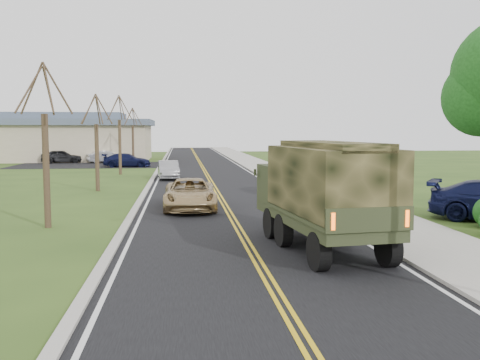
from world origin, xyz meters
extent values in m
plane|color=#2C4517|center=(0.00, 0.00, 0.00)|extent=(160.00, 160.00, 0.00)
cube|color=black|center=(0.00, 40.00, 0.01)|extent=(8.00, 120.00, 0.01)
cube|color=#9E998E|center=(4.15, 40.00, 0.06)|extent=(0.30, 120.00, 0.12)
cube|color=#9E998E|center=(5.90, 40.00, 0.05)|extent=(3.20, 120.00, 0.10)
cube|color=#9E998E|center=(-4.15, 40.00, 0.05)|extent=(0.30, 120.00, 0.10)
cylinder|color=#38281C|center=(-7.00, 10.00, 2.10)|extent=(0.24, 0.24, 4.20)
cylinder|color=#38281C|center=(-6.52, 10.13, 5.13)|extent=(1.01, 0.33, 1.90)
cylinder|color=#38281C|center=(-6.97, 10.62, 5.05)|extent=(0.13, 1.29, 1.74)
cylinder|color=#38281C|center=(-7.46, 10.18, 5.13)|extent=(0.98, 0.43, 1.90)
cylinder|color=#38281C|center=(-7.39, 9.52, 5.05)|extent=(0.79, 1.05, 1.77)
cylinder|color=#38281C|center=(-6.73, 9.59, 5.13)|extent=(0.58, 0.90, 1.90)
cylinder|color=#38281C|center=(-7.00, 22.00, 1.98)|extent=(0.24, 0.24, 3.96)
cylinder|color=#38281C|center=(-6.55, 22.12, 4.83)|extent=(0.96, 0.32, 1.79)
cylinder|color=#38281C|center=(-6.97, 22.58, 4.76)|extent=(0.12, 1.22, 1.65)
cylinder|color=#38281C|center=(-7.43, 22.17, 4.83)|extent=(0.93, 0.41, 1.79)
cylinder|color=#38281C|center=(-7.37, 21.55, 4.76)|extent=(0.75, 0.99, 1.67)
cylinder|color=#38281C|center=(-6.75, 21.61, 4.83)|extent=(0.55, 0.85, 1.80)
cylinder|color=#38281C|center=(-7.00, 34.00, 2.22)|extent=(0.24, 0.24, 4.44)
cylinder|color=#38281C|center=(-6.50, 34.13, 5.42)|extent=(1.07, 0.35, 2.00)
cylinder|color=#38281C|center=(-6.97, 34.65, 5.34)|extent=(0.13, 1.36, 1.84)
cylinder|color=#38281C|center=(-7.49, 34.19, 5.42)|extent=(1.03, 0.46, 2.00)
cylinder|color=#38281C|center=(-7.41, 33.49, 5.34)|extent=(0.83, 1.10, 1.87)
cylinder|color=#38281C|center=(-6.72, 33.56, 5.42)|extent=(0.61, 0.95, 2.01)
cylinder|color=#38281C|center=(-7.00, 46.00, 2.04)|extent=(0.24, 0.24, 4.08)
cylinder|color=#38281C|center=(-6.54, 46.12, 4.98)|extent=(0.99, 0.33, 1.84)
cylinder|color=#38281C|center=(-6.97, 46.60, 4.91)|extent=(0.13, 1.25, 1.69)
cylinder|color=#38281C|center=(-7.45, 46.17, 4.98)|extent=(0.95, 0.42, 1.85)
cylinder|color=#38281C|center=(-7.38, 45.53, 4.91)|extent=(0.77, 1.02, 1.72)
cylinder|color=#38281C|center=(-6.74, 45.60, 4.98)|extent=(0.57, 0.88, 1.85)
cube|color=tan|center=(-16.00, 56.00, 2.10)|extent=(20.00, 12.00, 4.20)
cube|color=#475466|center=(-16.00, 56.00, 4.50)|extent=(21.00, 13.00, 0.70)
cube|color=#475466|center=(-16.00, 56.00, 5.20)|extent=(14.00, 8.00, 0.90)
cube|color=black|center=(-10.00, 46.00, 0.01)|extent=(18.00, 10.00, 0.02)
cylinder|color=black|center=(1.42, 2.87, 0.51)|extent=(0.44, 1.05, 1.02)
cylinder|color=black|center=(3.36, 3.10, 0.51)|extent=(0.44, 1.05, 1.02)
cylinder|color=black|center=(1.07, 5.82, 0.51)|extent=(0.44, 1.05, 1.02)
cylinder|color=black|center=(3.01, 6.05, 0.51)|extent=(0.44, 1.05, 1.02)
cylinder|color=black|center=(0.92, 7.11, 0.51)|extent=(0.44, 1.05, 1.02)
cylinder|color=black|center=(2.86, 7.34, 0.51)|extent=(0.44, 1.05, 1.02)
cube|color=#2D351D|center=(2.11, 5.38, 0.98)|extent=(2.98, 6.72, 0.33)
cube|color=#2D351D|center=(1.83, 7.73, 1.77)|extent=(2.42, 2.02, 1.30)
cube|color=black|center=(1.73, 8.56, 1.95)|extent=(2.04, 0.31, 0.65)
cube|color=#2D351D|center=(2.20, 4.60, 1.21)|extent=(2.89, 5.16, 0.14)
cube|color=black|center=(2.20, 4.60, 2.18)|extent=(2.89, 5.16, 1.86)
cube|color=black|center=(2.20, 4.60, 3.16)|extent=(2.06, 5.06, 0.23)
cube|color=#2D351D|center=(2.49, 2.15, 1.44)|extent=(2.32, 0.38, 0.60)
cube|color=#FF590C|center=(1.53, 1.98, 1.44)|extent=(0.10, 0.05, 0.42)
cube|color=#FF590C|center=(3.47, 2.21, 1.44)|extent=(0.10, 0.05, 0.42)
imported|color=tan|center=(-1.67, 14.04, 0.70)|extent=(2.36, 5.05, 1.40)
imported|color=#A6A6AB|center=(-3.00, 29.45, 0.67)|extent=(1.76, 4.19, 1.35)
imported|color=black|center=(-15.08, 50.00, 0.74)|extent=(4.56, 2.47, 1.47)
imported|color=#B3B3B8|center=(-10.30, 50.00, 0.68)|extent=(4.39, 2.82, 1.37)
imported|color=#0E1133|center=(-7.34, 42.90, 0.67)|extent=(4.64, 1.95, 1.34)
camera|label=1|loc=(-2.06, -10.26, 3.61)|focal=40.00mm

